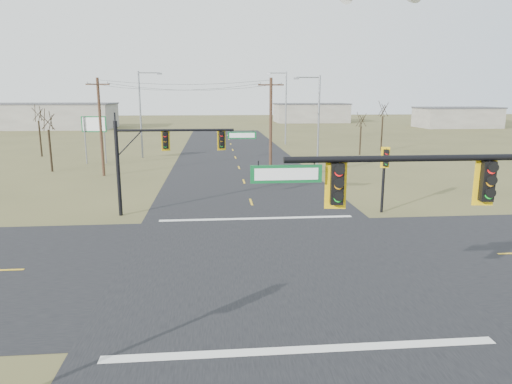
% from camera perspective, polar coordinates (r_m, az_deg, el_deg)
% --- Properties ---
extents(ground, '(320.00, 320.00, 0.00)m').
position_cam_1_polar(ground, '(21.29, 2.02, -8.71)').
color(ground, brown).
rests_on(ground, ground).
extents(road_ew, '(160.00, 14.00, 0.02)m').
position_cam_1_polar(road_ew, '(21.28, 2.02, -8.69)').
color(road_ew, black).
rests_on(road_ew, ground).
extents(road_ns, '(14.00, 160.00, 0.02)m').
position_cam_1_polar(road_ns, '(21.28, 2.02, -8.68)').
color(road_ns, black).
rests_on(road_ns, ground).
extents(stop_bar_near, '(12.00, 0.40, 0.01)m').
position_cam_1_polar(stop_bar_near, '(14.58, 5.93, -19.00)').
color(stop_bar_near, silver).
rests_on(stop_bar_near, road_ns).
extents(stop_bar_far, '(12.00, 0.40, 0.01)m').
position_cam_1_polar(stop_bar_far, '(28.37, 0.11, -3.32)').
color(stop_bar_far, silver).
rests_on(stop_bar_far, road_ns).
extents(mast_arm_near, '(10.33, 0.46, 6.56)m').
position_cam_1_polar(mast_arm_near, '(13.48, 27.11, -1.04)').
color(mast_arm_near, black).
rests_on(mast_arm_near, ground).
extents(mast_arm_far, '(8.82, 0.58, 6.00)m').
position_cam_1_polar(mast_arm_far, '(29.20, -10.62, 5.57)').
color(mast_arm_far, black).
rests_on(mast_arm_far, ground).
extents(pedestal_signal_ne, '(0.65, 0.56, 4.33)m').
position_cam_1_polar(pedestal_signal_ne, '(30.37, 15.83, 3.30)').
color(pedestal_signal_ne, black).
rests_on(pedestal_signal_ne, ground).
extents(utility_pole_near, '(2.20, 0.26, 8.99)m').
position_cam_1_polar(utility_pole_near, '(39.82, 1.85, 7.91)').
color(utility_pole_near, '#4C3220').
rests_on(utility_pole_near, ground).
extents(utility_pole_far, '(2.22, 0.41, 9.11)m').
position_cam_1_polar(utility_pole_far, '(45.37, -18.86, 7.86)').
color(utility_pole_far, '#4C3220').
rests_on(utility_pole_far, ground).
extents(highway_sign, '(2.79, 0.51, 5.27)m').
position_cam_1_polar(highway_sign, '(54.08, -19.57, 7.35)').
color(highway_sign, gray).
rests_on(highway_sign, ground).
extents(streetlight_a, '(2.63, 0.35, 9.40)m').
position_cam_1_polar(streetlight_a, '(45.24, 7.58, 9.04)').
color(streetlight_a, gray).
rests_on(streetlight_a, ground).
extents(streetlight_b, '(3.09, 0.49, 11.03)m').
position_cam_1_polar(streetlight_b, '(71.49, 3.56, 10.91)').
color(streetlight_b, gray).
rests_on(streetlight_b, ground).
extents(streetlight_c, '(2.87, 0.26, 10.35)m').
position_cam_1_polar(streetlight_c, '(57.55, -14.05, 9.94)').
color(streetlight_c, gray).
rests_on(streetlight_c, ground).
extents(bare_tree_a, '(3.13, 3.13, 6.56)m').
position_cam_1_polar(bare_tree_a, '(49.86, -24.61, 8.24)').
color(bare_tree_a, black).
rests_on(bare_tree_a, ground).
extents(bare_tree_b, '(3.33, 3.33, 6.76)m').
position_cam_1_polar(bare_tree_b, '(62.97, -25.62, 8.91)').
color(bare_tree_b, black).
rests_on(bare_tree_b, ground).
extents(bare_tree_c, '(3.12, 3.12, 5.78)m').
position_cam_1_polar(bare_tree_c, '(60.16, 13.03, 8.85)').
color(bare_tree_c, black).
rests_on(bare_tree_c, ground).
extents(bare_tree_d, '(3.54, 3.54, 7.13)m').
position_cam_1_polar(bare_tree_d, '(65.45, 15.62, 10.00)').
color(bare_tree_d, black).
rests_on(bare_tree_d, ground).
extents(warehouse_left, '(28.00, 14.00, 5.50)m').
position_cam_1_polar(warehouse_left, '(116.06, -24.34, 8.59)').
color(warehouse_left, '#A7A294').
rests_on(warehouse_left, ground).
extents(warehouse_mid, '(20.00, 12.00, 5.00)m').
position_cam_1_polar(warehouse_mid, '(132.73, 6.85, 9.75)').
color(warehouse_mid, '#A7A294').
rests_on(warehouse_mid, ground).
extents(warehouse_right, '(18.00, 10.00, 4.50)m').
position_cam_1_polar(warehouse_right, '(119.63, 23.81, 8.47)').
color(warehouse_right, '#A7A294').
rests_on(warehouse_right, ground).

